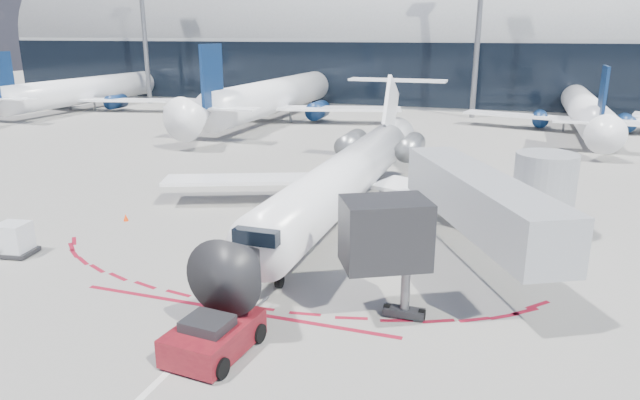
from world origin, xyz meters
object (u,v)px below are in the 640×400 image
(regional_jet, at_px, (350,173))
(pushback_tug, at_px, (214,336))
(uld_container, at_px, (14,240))
(ramp_worker, at_px, (272,263))

(regional_jet, height_order, pushback_tug, regional_jet)
(pushback_tug, xyz_separation_m, uld_container, (-14.05, 4.96, 0.18))
(uld_container, bearing_deg, pushback_tug, -28.73)
(pushback_tug, bearing_deg, regional_jet, 94.83)
(pushback_tug, height_order, uld_container, uld_container)
(ramp_worker, bearing_deg, uld_container, -38.86)
(regional_jet, relative_size, ramp_worker, 18.84)
(regional_jet, distance_m, uld_container, 18.68)
(pushback_tug, bearing_deg, uld_container, 165.83)
(regional_jet, relative_size, uld_container, 15.44)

